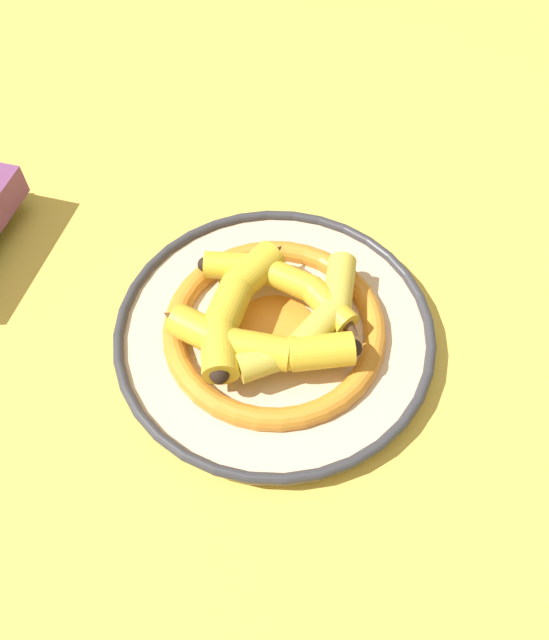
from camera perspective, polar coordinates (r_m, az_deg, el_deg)
ground_plane at (r=0.69m, az=0.30°, el=-3.95°), size 2.80×2.80×0.00m
decorative_bowl at (r=0.70m, az=-0.00°, el=-0.99°), size 0.36×0.36×0.03m
banana_a at (r=0.69m, az=1.02°, el=3.26°), size 0.19×0.10×0.03m
banana_b at (r=0.67m, az=-3.55°, el=1.41°), size 0.12×0.17×0.04m
banana_c at (r=0.65m, az=-1.68°, el=-2.19°), size 0.18×0.16×0.04m
banana_d at (r=0.66m, az=3.13°, el=-0.43°), size 0.09×0.20×0.03m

